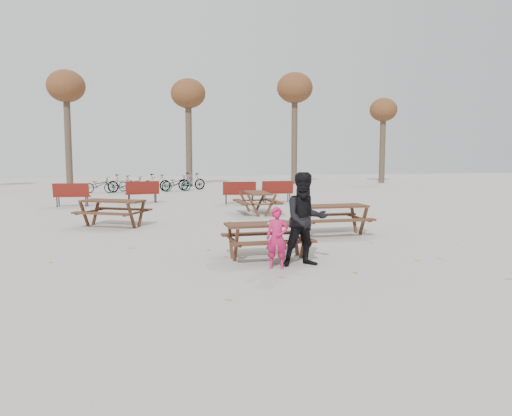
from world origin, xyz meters
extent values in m
plane|color=gray|center=(0.00, 0.00, 0.00)|extent=(80.00, 80.00, 0.00)
cube|color=#331A12|center=(0.00, 0.00, 0.75)|extent=(1.80, 0.70, 0.05)
cube|color=#331A12|center=(0.00, -0.60, 0.45)|extent=(1.80, 0.25, 0.05)
cube|color=#331A12|center=(0.00, 0.60, 0.45)|extent=(1.80, 0.25, 0.05)
cylinder|color=#331A12|center=(-0.75, -0.30, 0.36)|extent=(0.08, 0.08, 0.73)
cylinder|color=#331A12|center=(-0.75, 0.30, 0.36)|extent=(0.08, 0.08, 0.73)
cylinder|color=#331A12|center=(0.75, -0.30, 0.36)|extent=(0.08, 0.08, 0.73)
cylinder|color=#331A12|center=(0.75, 0.30, 0.36)|extent=(0.08, 0.08, 0.73)
cube|color=white|center=(0.07, -0.17, 0.79)|extent=(0.18, 0.11, 0.03)
ellipsoid|color=tan|center=(0.07, -0.17, 0.83)|extent=(0.14, 0.06, 0.05)
cylinder|color=silver|center=(0.15, -0.17, 0.85)|extent=(0.06, 0.06, 0.15)
cylinder|color=#FBA30D|center=(0.15, -0.17, 0.83)|extent=(0.07, 0.07, 0.05)
cylinder|color=white|center=(0.15, -0.17, 0.94)|extent=(0.03, 0.03, 0.02)
imported|color=#B8174E|center=(-0.06, -0.99, 0.62)|extent=(0.52, 0.42, 1.23)
imported|color=black|center=(0.56, -0.90, 0.96)|extent=(0.93, 0.73, 1.91)
imported|color=black|center=(-4.74, 19.75, 0.46)|extent=(1.83, 0.90, 0.92)
imported|color=black|center=(-3.46, 19.66, 0.53)|extent=(1.84, 1.13, 1.07)
imported|color=black|center=(-2.85, 20.59, 0.46)|extent=(1.85, 1.10, 0.92)
imported|color=black|center=(-1.47, 20.02, 0.54)|extent=(1.85, 1.03, 1.07)
imported|color=black|center=(-0.29, 19.93, 0.49)|extent=(1.98, 1.19, 0.98)
imported|color=black|center=(0.73, 20.80, 0.55)|extent=(1.90, 1.10, 1.10)
cylinder|color=#382B21|center=(-7.00, 25.50, 3.15)|extent=(0.44, 0.44, 6.30)
ellipsoid|color=brown|center=(-7.00, 25.50, 6.75)|extent=(2.52, 2.52, 2.14)
cylinder|color=#382B21|center=(1.00, 24.50, 2.97)|extent=(0.44, 0.44, 5.95)
ellipsoid|color=brown|center=(1.00, 24.50, 6.38)|extent=(2.38, 2.38, 2.02)
cylinder|color=#382B21|center=(9.00, 25.50, 3.32)|extent=(0.44, 0.44, 6.65)
ellipsoid|color=brown|center=(9.00, 25.50, 7.12)|extent=(2.66, 2.66, 2.26)
cylinder|color=#382B21|center=(16.00, 25.00, 2.62)|extent=(0.44, 0.44, 5.25)
ellipsoid|color=brown|center=(16.00, 25.00, 5.62)|extent=(2.10, 2.10, 1.79)
camera|label=1|loc=(-2.81, -10.39, 2.29)|focal=35.00mm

